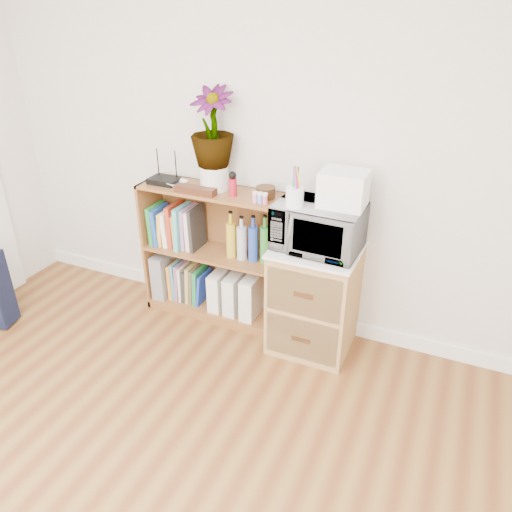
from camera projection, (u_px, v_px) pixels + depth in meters
The scene contains 21 objects.
skirting_board at pixel (268, 307), 3.62m from camera, with size 4.00×0.02×0.10m, color white.
bookshelf at pixel (214, 255), 3.44m from camera, with size 1.00×0.30×0.95m, color brown.
wicker_unit at pixel (314, 299), 3.17m from camera, with size 0.50×0.45×0.70m, color #9E7542.
microwave at pixel (318, 227), 2.92m from camera, with size 0.51×0.34×0.28m, color silver.
pen_cup at pixel (295, 197), 2.81m from camera, with size 0.10×0.10×0.11m, color white.
small_appliance at pixel (344, 189), 2.79m from camera, with size 0.26×0.22×0.20m, color white.
router at pixel (164, 181), 3.31m from camera, with size 0.20×0.13×0.04m, color black.
white_bowl at pixel (177, 184), 3.27m from camera, with size 0.13×0.13×0.03m, color silver.
plant_pot at pixel (214, 177), 3.19m from camera, with size 0.18×0.18×0.16m, color silver.
potted_plant at pixel (212, 127), 3.04m from camera, with size 0.27×0.27×0.48m, color #34722D.
trinket_box at pixel (195, 190), 3.14m from camera, with size 0.28×0.07×0.04m, color #35190E.
kokeshi_doll at pixel (233, 187), 3.09m from camera, with size 0.05×0.05×0.11m, color #A81428.
wooden_bowl at pixel (266, 192), 3.07m from camera, with size 0.12×0.12×0.07m, color #321E0D.
paint_jars at pixel (260, 199), 2.99m from camera, with size 0.12×0.04×0.06m, color pink.
file_box at pixel (166, 273), 3.70m from camera, with size 0.10×0.27×0.33m, color gray.
magazine_holder_left at pixel (220, 289), 3.54m from camera, with size 0.09×0.22×0.28m, color silver.
magazine_holder_mid at pixel (235, 293), 3.50m from camera, with size 0.09×0.23×0.28m, color silver.
magazine_holder_right at pixel (252, 296), 3.44m from camera, with size 0.10×0.24×0.30m, color silver.
cookbooks at pixel (177, 226), 3.46m from camera, with size 0.35×0.20×0.31m.
liquor_bottles at pixel (259, 240), 3.23m from camera, with size 0.46×0.07×0.32m.
lower_books at pixel (189, 282), 3.64m from camera, with size 0.28×0.19×0.29m.
Camera 1 is at (1.14, -0.56, 2.08)m, focal length 35.00 mm.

